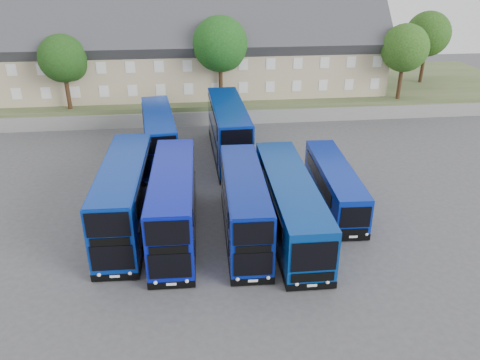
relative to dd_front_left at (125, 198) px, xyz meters
The scene contains 15 objects.
ground 7.08m from the dd_front_left, 28.15° to the right, with size 120.00×120.00×0.00m, color #45454A.
retaining_wall 21.71m from the dd_front_left, 74.15° to the left, with size 70.00×0.40×1.50m, color slate.
earth_bank 31.42m from the dd_front_left, 79.14° to the left, with size 80.00×20.00×2.00m, color #41512D.
terrace_row 27.34m from the dd_front_left, 83.80° to the left, with size 48.00×10.40×11.20m.
dd_front_left is the anchor object (origin of this frame).
dd_front_mid 3.37m from the dd_front_left, 20.16° to the right, with size 2.93×11.48×4.54m.
dd_front_right 7.80m from the dd_front_left, 12.49° to the right, with size 2.74×10.81×4.27m.
dd_rear_left 11.73m from the dd_front_left, 81.80° to the left, with size 3.63×11.16×4.36m.
dd_rear_right 14.17m from the dd_front_left, 56.58° to the left, with size 3.03×12.22×4.84m.
coach_east_a 10.76m from the dd_front_left, ahead, with size 2.97×13.38×3.65m.
coach_east_b 14.84m from the dd_front_left, ahead, with size 2.74×10.81×2.93m.
tree_west 23.81m from the dd_front_left, 109.90° to the left, with size 4.80×4.80×7.65m.
tree_mid 24.53m from the dd_front_left, 70.24° to the left, with size 5.76×5.76×9.18m.
tree_east 35.98m from the dd_front_left, 38.01° to the left, with size 5.12×5.12×8.16m.
tree_far 45.02m from the dd_front_left, 40.35° to the left, with size 5.44×5.44×8.67m.
Camera 1 is at (-1.44, -24.46, 16.54)m, focal length 35.00 mm.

